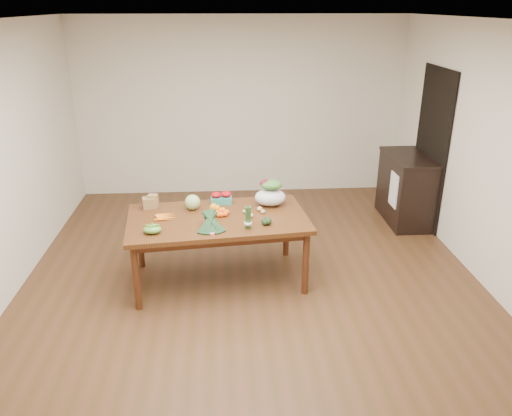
{
  "coord_description": "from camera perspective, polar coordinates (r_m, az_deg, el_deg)",
  "views": [
    {
      "loc": [
        -0.28,
        -4.65,
        2.84
      ],
      "look_at": [
        0.04,
        0.0,
        0.92
      ],
      "focal_mm": 35.0,
      "sensor_mm": 36.0,
      "label": 1
    }
  ],
  "objects": [
    {
      "name": "avocado_a",
      "position": [
        5.06,
        0.97,
        -1.62
      ],
      "size": [
        0.09,
        0.1,
        0.06
      ],
      "primitive_type": "ellipsoid",
      "rotation": [
        0.0,
        0.0,
        0.3
      ],
      "color": "black",
      "rests_on": "dining_table"
    },
    {
      "name": "cabbage",
      "position": [
        5.47,
        -7.27,
        0.66
      ],
      "size": [
        0.17,
        0.17,
        0.17
      ],
      "primitive_type": "sphere",
      "color": "#A2C773",
      "rests_on": "dining_table"
    },
    {
      "name": "potato_a",
      "position": [
        5.35,
        -1.3,
        -0.4
      ],
      "size": [
        0.05,
        0.04,
        0.04
      ],
      "primitive_type": "ellipsoid",
      "color": "tan",
      "rests_on": "dining_table"
    },
    {
      "name": "room_walls",
      "position": [
        4.89,
        -0.44,
        4.65
      ],
      "size": [
        5.02,
        6.02,
        2.7
      ],
      "color": "silver",
      "rests_on": "floor"
    },
    {
      "name": "cabinet",
      "position": [
        7.18,
        16.74,
        2.12
      ],
      "size": [
        0.52,
        1.02,
        0.94
      ],
      "primitive_type": "cube",
      "color": "black",
      "rests_on": "floor"
    },
    {
      "name": "doorway_dark",
      "position": [
        7.06,
        19.37,
        6.43
      ],
      "size": [
        0.02,
        1.0,
        2.1
      ],
      "primitive_type": "cube",
      "color": "black",
      "rests_on": "floor"
    },
    {
      "name": "potato_d",
      "position": [
        5.36,
        -0.98,
        -0.27
      ],
      "size": [
        0.06,
        0.05,
        0.05
      ],
      "primitive_type": "ellipsoid",
      "color": "#C9BD74",
      "rests_on": "dining_table"
    },
    {
      "name": "salad_bag",
      "position": [
        5.52,
        1.65,
        1.6
      ],
      "size": [
        0.37,
        0.29,
        0.27
      ],
      "primitive_type": null,
      "rotation": [
        0.0,
        0.0,
        0.11
      ],
      "color": "white",
      "rests_on": "dining_table"
    },
    {
      "name": "orange_b",
      "position": [
        5.4,
        -4.48,
        -0.04
      ],
      "size": [
        0.07,
        0.07,
        0.07
      ],
      "primitive_type": "sphere",
      "color": "orange",
      "rests_on": "dining_table"
    },
    {
      "name": "avocado_b",
      "position": [
        5.08,
        1.31,
        -1.45
      ],
      "size": [
        0.11,
        0.13,
        0.08
      ],
      "primitive_type": "ellipsoid",
      "rotation": [
        0.0,
        0.0,
        0.3
      ],
      "color": "black",
      "rests_on": "dining_table"
    },
    {
      "name": "paper_bag",
      "position": [
        5.59,
        -12.04,
        0.7
      ],
      "size": [
        0.22,
        0.19,
        0.15
      ],
      "primitive_type": null,
      "rotation": [
        0.0,
        0.0,
        0.11
      ],
      "color": "olive",
      "rests_on": "dining_table"
    },
    {
      "name": "strawberry_basket_a",
      "position": [
        5.61,
        -4.58,
        1.02
      ],
      "size": [
        0.13,
        0.13,
        0.11
      ],
      "primitive_type": null,
      "rotation": [
        0.0,
        0.0,
        0.11
      ],
      "color": "red",
      "rests_on": "dining_table"
    },
    {
      "name": "dish_towel",
      "position": [
        6.85,
        15.45,
        2.0
      ],
      "size": [
        0.02,
        0.28,
        0.45
      ],
      "primitive_type": "cube",
      "color": "white",
      "rests_on": "cabinet"
    },
    {
      "name": "asparagus_bundle",
      "position": [
        4.93,
        -0.92,
        -1.09
      ],
      "size": [
        0.09,
        0.12,
        0.26
      ],
      "primitive_type": null,
      "rotation": [
        0.15,
        0.0,
        0.11
      ],
      "color": "#3E6E32",
      "rests_on": "dining_table"
    },
    {
      "name": "strawberry_basket_b",
      "position": [
        5.61,
        -3.43,
        1.09
      ],
      "size": [
        0.13,
        0.13,
        0.11
      ],
      "primitive_type": null,
      "rotation": [
        0.0,
        0.0,
        0.11
      ],
      "color": "red",
      "rests_on": "dining_table"
    },
    {
      "name": "floor",
      "position": [
        5.46,
        -0.4,
        -8.97
      ],
      "size": [
        6.0,
        6.0,
        0.0
      ],
      "primitive_type": "plane",
      "color": "#53311C",
      "rests_on": "ground"
    },
    {
      "name": "mandarin_cluster",
      "position": [
        5.28,
        -4.06,
        -0.46
      ],
      "size": [
        0.2,
        0.2,
        0.09
      ],
      "primitive_type": null,
      "rotation": [
        0.0,
        0.0,
        0.11
      ],
      "color": "#FB580F",
      "rests_on": "dining_table"
    },
    {
      "name": "dining_table",
      "position": [
        5.44,
        -4.3,
        -4.66
      ],
      "size": [
        1.97,
        1.23,
        0.75
      ],
      "primitive_type": "cube",
      "rotation": [
        0.0,
        0.0,
        0.11
      ],
      "color": "#553214",
      "rests_on": "floor"
    },
    {
      "name": "potato_e",
      "position": [
        5.34,
        0.79,
        -0.41
      ],
      "size": [
        0.05,
        0.05,
        0.04
      ],
      "primitive_type": "ellipsoid",
      "color": "#D6BC7B",
      "rests_on": "dining_table"
    },
    {
      "name": "orange_c",
      "position": [
        5.33,
        -3.86,
        -0.32
      ],
      "size": [
        0.07,
        0.07,
        0.07
      ],
      "primitive_type": "sphere",
      "color": "orange",
      "rests_on": "dining_table"
    },
    {
      "name": "kale_bunch",
      "position": [
        4.94,
        -5.16,
        -1.75
      ],
      "size": [
        0.36,
        0.43,
        0.16
      ],
      "primitive_type": null,
      "rotation": [
        0.0,
        0.0,
        0.11
      ],
      "color": "black",
      "rests_on": "dining_table"
    },
    {
      "name": "ceiling",
      "position": [
        4.66,
        -0.49,
        20.66
      ],
      "size": [
        5.0,
        6.0,
        0.02
      ],
      "primitive_type": "cube",
      "color": "white",
      "rests_on": "room_walls"
    },
    {
      "name": "potato_c",
      "position": [
        5.4,
        0.42,
        -0.1
      ],
      "size": [
        0.06,
        0.05,
        0.05
      ],
      "primitive_type": "ellipsoid",
      "color": "#D7B07C",
      "rests_on": "dining_table"
    },
    {
      "name": "orange_a",
      "position": [
        5.41,
        -4.87,
        0.06
      ],
      "size": [
        0.09,
        0.09,
        0.09
      ],
      "primitive_type": "sphere",
      "color": "orange",
      "rests_on": "dining_table"
    },
    {
      "name": "potato_b",
      "position": [
        5.24,
        -0.59,
        -0.86
      ],
      "size": [
        0.06,
        0.05,
        0.05
      ],
      "primitive_type": "ellipsoid",
      "color": "tan",
      "rests_on": "dining_table"
    },
    {
      "name": "carrots",
      "position": [
        5.32,
        -10.28,
        -0.97
      ],
      "size": [
        0.24,
        0.21,
        0.03
      ],
      "primitive_type": null,
      "rotation": [
        0.0,
        0.0,
        0.11
      ],
      "color": "orange",
      "rests_on": "dining_table"
    },
    {
      "name": "snap_pea_bag",
      "position": [
        4.98,
        -11.76,
        -2.42
      ],
      "size": [
        0.18,
        0.13,
        0.08
      ],
      "primitive_type": "ellipsoid",
      "color": "#549F36",
      "rests_on": "dining_table"
    }
  ]
}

